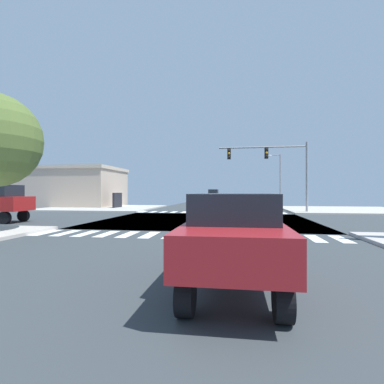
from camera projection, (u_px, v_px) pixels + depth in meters
name	position (u px, v px, depth m)	size (l,w,h in m)	color
ground	(206.00, 220.00, 20.06)	(90.00, 90.00, 0.05)	#343A3E
sidewalk_corner_ne	(345.00, 210.00, 30.02)	(12.00, 12.00, 0.14)	#B2ADA3
sidewalk_corner_nw	(103.00, 208.00, 33.84)	(12.00, 12.00, 0.14)	#B0AEA6
crosswalk_near	(183.00, 236.00, 12.88)	(13.50, 2.00, 0.01)	silver
crosswalk_far	(211.00, 212.00, 27.32)	(13.50, 2.00, 0.01)	silver
traffic_signal_mast	(271.00, 160.00, 26.97)	(8.00, 0.55, 6.41)	gray
street_lamp	(278.00, 175.00, 40.26)	(1.78, 0.32, 7.00)	gray
bank_building	(67.00, 187.00, 37.77)	(14.79, 8.49, 4.98)	#B8A18E
sedan_nearside_1	(234.00, 232.00, 5.87)	(1.80, 4.30, 1.88)	black
suv_queued_2	(214.00, 195.00, 54.02)	(1.96, 4.60, 2.34)	black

